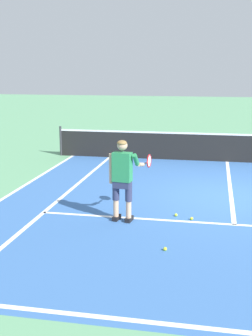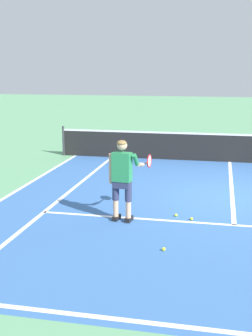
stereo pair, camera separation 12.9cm
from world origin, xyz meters
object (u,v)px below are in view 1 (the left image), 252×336
object	(u,v)px
tennis_player	(123,175)
tennis_ball_by_baseline	(176,215)
tennis_ball_near_feet	(165,249)
tennis_ball_mid_court	(192,218)

from	to	relation	value
tennis_player	tennis_ball_by_baseline	distance (m)	1.51
tennis_ball_near_feet	tennis_ball_mid_court	size ratio (longest dim) A/B	1.00
tennis_player	tennis_ball_near_feet	bearing A→B (deg)	-53.51
tennis_ball_mid_court	tennis_ball_near_feet	bearing A→B (deg)	-102.08
tennis_player	tennis_ball_by_baseline	size ratio (longest dim) A/B	25.95
tennis_player	tennis_ball_by_baseline	bearing A→B (deg)	24.91
tennis_ball_near_feet	tennis_ball_by_baseline	xyz separation A→B (m)	(0.03, 1.90, 0.00)
tennis_ball_by_baseline	tennis_ball_mid_court	distance (m)	0.38
tennis_ball_near_feet	tennis_ball_mid_court	xyz separation A→B (m)	(0.37, 1.73, 0.00)
tennis_ball_mid_court	tennis_ball_by_baseline	bearing A→B (deg)	153.46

